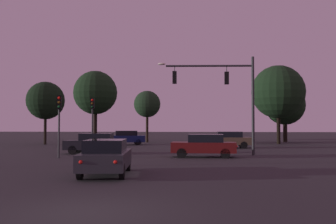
{
  "coord_description": "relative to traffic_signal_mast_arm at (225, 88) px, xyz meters",
  "views": [
    {
      "loc": [
        2.78,
        -9.38,
        2.15
      ],
      "look_at": [
        0.51,
        19.02,
        3.09
      ],
      "focal_mm": 41.63,
      "sensor_mm": 36.0,
      "label": 1
    }
  ],
  "objects": [
    {
      "name": "traffic_light_corner_left",
      "position": [
        -10.68,
        3.64,
        -1.69
      ],
      "size": [
        0.32,
        0.36,
        4.36
      ],
      "color": "#232326",
      "rests_on": "ground"
    },
    {
      "name": "car_crossing_left",
      "position": [
        -1.54,
        -1.88,
        -3.99
      ],
      "size": [
        4.35,
        1.95,
        1.52
      ],
      "color": "#4C0F0F",
      "rests_on": "ground"
    },
    {
      "name": "ground_plane",
      "position": [
        -4.66,
        5.98,
        -4.78
      ],
      "size": [
        168.0,
        168.0,
        0.0
      ],
      "primitive_type": "plane",
      "color": "#262326",
      "rests_on": "ground"
    },
    {
      "name": "tree_left_far",
      "position": [
        -8.26,
        19.65,
        -0.1
      ],
      "size": [
        3.29,
        3.29,
        6.35
      ],
      "color": "black",
      "rests_on": "ground"
    },
    {
      "name": "tree_lot_edge",
      "position": [
        -18.72,
        13.57,
        0.02
      ],
      "size": [
        4.16,
        4.16,
        6.9
      ],
      "color": "black",
      "rests_on": "ground"
    },
    {
      "name": "tree_right_cluster",
      "position": [
        8.83,
        21.7,
        -0.16
      ],
      "size": [
        4.99,
        4.99,
        7.14
      ],
      "color": "black",
      "rests_on": "ground"
    },
    {
      "name": "car_crossing_right",
      "position": [
        -9.59,
        0.5,
        -3.99
      ],
      "size": [
        4.4,
        1.89,
        1.52
      ],
      "color": "black",
      "rests_on": "ground"
    },
    {
      "name": "traffic_light_corner_right",
      "position": [
        -10.91,
        -3.4,
        -1.9
      ],
      "size": [
        0.35,
        0.38,
        4.05
      ],
      "color": "#232326",
      "rests_on": "ground"
    },
    {
      "name": "car_nearside_lane",
      "position": [
        -5.86,
        -11.43,
        -3.99
      ],
      "size": [
        2.27,
        4.56,
        1.52
      ],
      "color": "#232328",
      "rests_on": "ground"
    },
    {
      "name": "traffic_signal_mast_arm",
      "position": [
        0.0,
        0.0,
        0.0
      ],
      "size": [
        6.87,
        0.63,
        7.01
      ],
      "color": "#232326",
      "rests_on": "ground"
    },
    {
      "name": "car_far_lane",
      "position": [
        0.82,
        8.54,
        -3.99
      ],
      "size": [
        4.25,
        1.87,
        1.52
      ],
      "color": "#473828",
      "rests_on": "ground"
    },
    {
      "name": "tree_behind_sign",
      "position": [
        6.98,
        16.5,
        1.05
      ],
      "size": [
        5.96,
        5.96,
        8.83
      ],
      "color": "black",
      "rests_on": "ground"
    },
    {
      "name": "tree_center_horizon",
      "position": [
        -15.88,
        23.67,
        1.7
      ],
      "size": [
        5.9,
        5.9,
        9.46
      ],
      "color": "black",
      "rests_on": "ground"
    },
    {
      "name": "car_parked_lot",
      "position": [
        -9.78,
        13.22,
        -3.99
      ],
      "size": [
        4.51,
        2.82,
        1.52
      ],
      "color": "#0F1947",
      "rests_on": "ground"
    }
  ]
}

